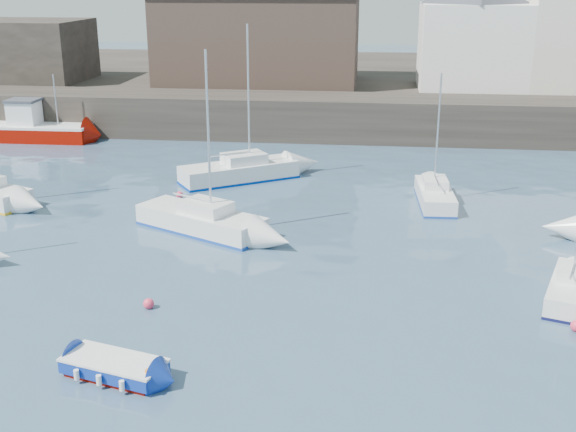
# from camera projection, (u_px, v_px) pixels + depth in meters

# --- Properties ---
(water) EXTENTS (220.00, 220.00, 0.00)m
(water) POSITION_uv_depth(u_px,v_px,m) (238.00, 401.00, 20.34)
(water) COLOR #2D4760
(water) RESTS_ON ground
(quay_wall) EXTENTS (90.00, 5.00, 3.00)m
(quay_wall) POSITION_uv_depth(u_px,v_px,m) (325.00, 117.00, 52.82)
(quay_wall) COLOR #28231E
(quay_wall) RESTS_ON ground
(land_strip) EXTENTS (90.00, 32.00, 2.80)m
(land_strip) POSITION_uv_depth(u_px,v_px,m) (337.00, 83.00, 69.80)
(land_strip) COLOR #28231E
(land_strip) RESTS_ON ground
(bldg_east_d) EXTENTS (11.14, 11.14, 8.95)m
(bldg_east_d) POSITION_uv_depth(u_px,v_px,m) (473.00, 29.00, 55.85)
(bldg_east_d) COLOR white
(bldg_east_d) RESTS_ON land_strip
(warehouse) EXTENTS (16.40, 10.40, 7.60)m
(warehouse) POSITION_uv_depth(u_px,v_px,m) (260.00, 36.00, 59.38)
(warehouse) COLOR #3D2D26
(warehouse) RESTS_ON land_strip
(bldg_west) EXTENTS (14.00, 8.00, 5.00)m
(bldg_west) POSITION_uv_depth(u_px,v_px,m) (3.00, 50.00, 61.30)
(bldg_west) COLOR #353028
(bldg_west) RESTS_ON land_strip
(blue_dinghy) EXTENTS (3.37, 2.13, 0.59)m
(blue_dinghy) POSITION_uv_depth(u_px,v_px,m) (114.00, 367.00, 21.45)
(blue_dinghy) COLOR #860A00
(blue_dinghy) RESTS_ON ground
(fishing_boat) EXTENTS (7.23, 2.80, 4.77)m
(fishing_boat) POSITION_uv_depth(u_px,v_px,m) (37.00, 128.00, 51.97)
(fishing_boat) COLOR #860A00
(fishing_boat) RESTS_ON ground
(sailboat_b) EXTENTS (6.72, 4.90, 8.38)m
(sailboat_b) POSITION_uv_depth(u_px,v_px,m) (202.00, 220.00, 33.60)
(sailboat_b) COLOR white
(sailboat_b) RESTS_ON ground
(sailboat_c) EXTENTS (2.79, 4.62, 5.80)m
(sailboat_c) POSITION_uv_depth(u_px,v_px,m) (571.00, 288.00, 26.57)
(sailboat_c) COLOR white
(sailboat_c) RESTS_ON ground
(sailboat_f) EXTENTS (1.89, 5.23, 6.71)m
(sailboat_f) POSITION_uv_depth(u_px,v_px,m) (435.00, 194.00, 37.76)
(sailboat_f) COLOR white
(sailboat_f) RESTS_ON ground
(sailboat_h) EXTENTS (6.94, 5.65, 8.84)m
(sailboat_h) POSITION_uv_depth(u_px,v_px,m) (240.00, 171.00, 41.89)
(sailboat_h) COLOR white
(sailboat_h) RESTS_ON ground
(buoy_near) EXTENTS (0.39, 0.39, 0.39)m
(buoy_near) POSITION_uv_depth(u_px,v_px,m) (149.00, 308.00, 25.97)
(buoy_near) COLOR #F63856
(buoy_near) RESTS_ON ground
(buoy_mid) EXTENTS (0.40, 0.40, 0.40)m
(buoy_mid) POSITION_uv_depth(u_px,v_px,m) (576.00, 331.00, 24.31)
(buoy_mid) COLOR #F63856
(buoy_mid) RESTS_ON ground
(buoy_far) EXTENTS (0.37, 0.37, 0.37)m
(buoy_far) POSITION_uv_depth(u_px,v_px,m) (180.00, 198.00, 38.81)
(buoy_far) COLOR #F63856
(buoy_far) RESTS_ON ground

